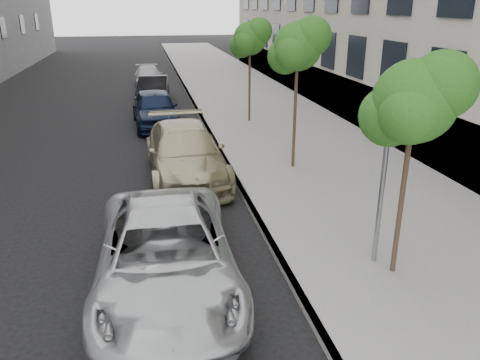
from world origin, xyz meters
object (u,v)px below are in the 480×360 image
object	(u,v)px
suv	(185,153)
sedan_black	(153,90)
tree_far	(250,38)
minivan	(166,254)
sedan_blue	(155,108)
tree_mid	(299,46)
signal_pole	(384,174)
sedan_rear	(149,76)
tree_near	(416,101)

from	to	relation	value
suv	sedan_black	world-z (taller)	suv
tree_far	minivan	size ratio (longest dim) A/B	0.81
minivan	sedan_blue	world-z (taller)	sedan_blue
minivan	sedan_blue	bearing A→B (deg)	90.19
tree_mid	suv	xyz separation A→B (m)	(-3.49, 0.03, -3.10)
sedan_black	sedan_blue	bearing A→B (deg)	-85.13
signal_pole	sedan_blue	world-z (taller)	signal_pole
tree_mid	minivan	bearing A→B (deg)	-125.97
sedan_blue	sedan_rear	distance (m)	11.07
tree_far	sedan_black	distance (m)	7.47
minivan	tree_mid	bearing A→B (deg)	55.20
tree_far	signal_pole	bearing A→B (deg)	-90.92
tree_near	sedan_blue	distance (m)	14.28
signal_pole	suv	world-z (taller)	signal_pole
tree_far	sedan_blue	size ratio (longest dim) A/B	0.96
tree_far	sedan_rear	world-z (taller)	tree_far
tree_far	tree_mid	bearing A→B (deg)	-90.00
tree_mid	sedan_rear	size ratio (longest dim) A/B	1.08
suv	sedan_black	bearing A→B (deg)	91.49
tree_mid	sedan_black	world-z (taller)	tree_mid
tree_near	sedan_black	distance (m)	19.13
signal_pole	minivan	world-z (taller)	signal_pole
suv	tree_near	bearing A→B (deg)	-63.36
sedan_rear	sedan_black	bearing A→B (deg)	-90.83
tree_near	tree_far	xyz separation A→B (m)	(-0.00, 13.00, 0.20)
minivan	sedan_black	distance (m)	18.05
signal_pole	suv	size ratio (longest dim) A/B	0.54
signal_pole	tree_far	bearing A→B (deg)	113.66
suv	sedan_black	distance (m)	11.96
sedan_blue	sedan_rear	size ratio (longest dim) A/B	1.08
sedan_rear	tree_mid	bearing A→B (deg)	-78.78
signal_pole	sedan_black	size ratio (longest dim) A/B	0.69
signal_pole	minivan	distance (m)	4.39
tree_mid	sedan_blue	xyz separation A→B (m)	(-4.19, 6.88, -3.11)
sedan_blue	suv	bearing A→B (deg)	-87.58
minivan	sedan_black	xyz separation A→B (m)	(0.29, 18.04, -0.04)
tree_near	tree_mid	xyz separation A→B (m)	(-0.00, 6.50, 0.39)
tree_mid	minivan	world-z (taller)	tree_mid
tree_mid	sedan_black	bearing A→B (deg)	108.99
minivan	sedan_blue	size ratio (longest dim) A/B	1.18
tree_mid	minivan	distance (m)	8.14
sedan_blue	tree_near	bearing A→B (deg)	-75.98
tree_mid	suv	bearing A→B (deg)	179.55
sedan_black	suv	bearing A→B (deg)	-81.39
sedan_rear	minivan	bearing A→B (deg)	-92.48
minivan	suv	bearing A→B (deg)	82.65
signal_pole	sedan_black	xyz separation A→B (m)	(-3.92, 18.03, -1.31)
tree_far	suv	xyz separation A→B (m)	(-3.49, -6.47, -2.91)
minivan	suv	distance (m)	6.17
tree_near	minivan	size ratio (longest dim) A/B	0.78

